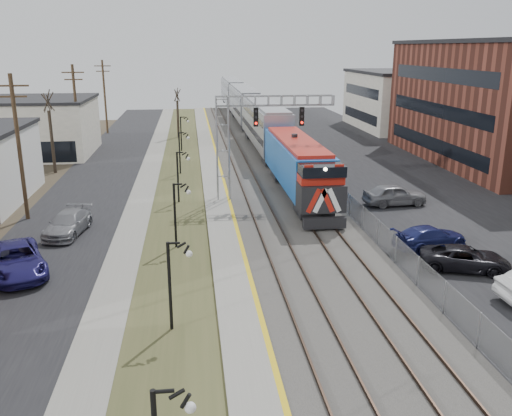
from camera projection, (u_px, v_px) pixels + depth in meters
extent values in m
cube|color=black|center=(95.00, 184.00, 47.99)|extent=(7.00, 120.00, 0.04)
cube|color=gray|center=(146.00, 182.00, 48.51)|extent=(2.00, 120.00, 0.08)
cube|color=#414625|center=(180.00, 181.00, 48.86)|extent=(4.00, 120.00, 0.06)
cube|color=gray|center=(213.00, 179.00, 49.18)|extent=(2.00, 120.00, 0.24)
cube|color=#595651|center=(268.00, 178.00, 49.76)|extent=(8.00, 120.00, 0.20)
cube|color=black|center=(393.00, 175.00, 51.17)|extent=(16.00, 120.00, 0.04)
cube|color=gold|center=(223.00, 178.00, 49.24)|extent=(0.24, 120.00, 0.01)
cube|color=#2D2119|center=(238.00, 177.00, 49.39)|extent=(0.08, 120.00, 0.15)
cube|color=#2D2119|center=(254.00, 176.00, 49.57)|extent=(0.08, 120.00, 0.15)
cube|color=#2D2119|center=(276.00, 176.00, 49.80)|extent=(0.08, 120.00, 0.15)
cube|color=#2D2119|center=(292.00, 175.00, 49.97)|extent=(0.08, 120.00, 0.15)
cube|color=#1659B4|center=(299.00, 168.00, 42.83)|extent=(3.00, 17.00, 4.25)
cube|color=black|center=(324.00, 223.00, 35.05)|extent=(2.80, 0.50, 0.70)
cube|color=#9698A0|center=(264.00, 126.00, 61.99)|extent=(3.00, 22.00, 5.33)
cube|color=#9698A0|center=(244.00, 105.00, 83.69)|extent=(3.00, 22.00, 5.33)
cube|color=#9698A0|center=(233.00, 93.00, 105.38)|extent=(3.00, 22.00, 5.33)
cube|color=gray|center=(223.00, 151.00, 41.47)|extent=(1.00, 1.00, 8.00)
cube|color=gray|center=(275.00, 101.00, 40.86)|extent=(9.00, 0.80, 0.80)
cube|color=black|center=(256.00, 117.00, 40.59)|extent=(0.35, 0.25, 1.40)
cube|color=black|center=(302.00, 116.00, 40.99)|extent=(0.35, 0.25, 1.40)
cylinder|color=black|center=(170.00, 287.00, 22.60)|extent=(0.14, 0.14, 4.00)
cylinder|color=black|center=(175.00, 216.00, 32.12)|extent=(0.14, 0.14, 4.00)
cylinder|color=black|center=(178.00, 178.00, 41.63)|extent=(0.14, 0.14, 4.00)
cylinder|color=black|center=(180.00, 153.00, 51.15)|extent=(0.14, 0.14, 4.00)
cylinder|color=black|center=(181.00, 134.00, 62.57)|extent=(0.14, 0.14, 4.00)
cylinder|color=#4C3823|center=(19.00, 149.00, 36.71)|extent=(0.28, 0.28, 10.00)
cylinder|color=#4C3823|center=(77.00, 114.00, 55.74)|extent=(0.28, 0.28, 10.00)
cylinder|color=#4C3823|center=(105.00, 97.00, 74.77)|extent=(0.28, 0.28, 10.00)
cube|color=gray|center=(313.00, 169.00, 50.05)|extent=(0.04, 120.00, 1.60)
cube|color=beige|center=(27.00, 128.00, 60.32)|extent=(14.00, 12.00, 6.00)
cube|color=brown|center=(510.00, 104.00, 55.85)|extent=(16.00, 26.00, 12.00)
cube|color=beige|center=(413.00, 101.00, 80.21)|extent=(16.00, 18.00, 8.00)
cylinder|color=#382D23|center=(52.00, 142.00, 51.39)|extent=(0.30, 0.30, 5.95)
cylinder|color=#382D23|center=(178.00, 119.00, 71.90)|extent=(0.30, 0.30, 4.90)
imported|color=black|center=(465.00, 259.00, 29.20)|extent=(5.12, 3.57, 1.30)
imported|color=navy|center=(430.00, 238.00, 32.36)|extent=(5.03, 3.09, 1.36)
imported|color=gray|center=(395.00, 195.00, 41.23)|extent=(4.90, 2.25, 1.63)
imported|color=navy|center=(16.00, 261.00, 28.62)|extent=(4.61, 6.26, 1.58)
imported|color=gray|center=(68.00, 224.00, 34.79)|extent=(2.77, 5.19, 1.43)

